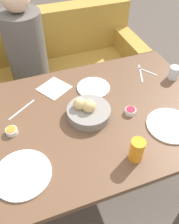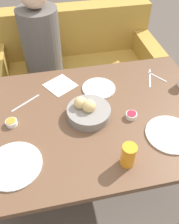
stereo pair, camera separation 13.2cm
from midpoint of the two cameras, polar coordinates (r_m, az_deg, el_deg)
The scene contains 16 objects.
ground_plane at distance 1.98m, azimuth -2.11°, elevation -16.75°, with size 10.00×10.00×0.00m, color #564C44.
dining_table at distance 1.41m, azimuth -2.83°, elevation -3.75°, with size 1.45×0.95×0.78m.
couch at distance 2.44m, azimuth -8.61°, elevation 9.14°, with size 1.53×0.70×0.90m.
seated_person at distance 2.17m, azimuth -15.76°, elevation 9.72°, with size 0.32×0.42×1.25m.
bread_basket at distance 1.32m, azimuth -3.08°, elevation 0.12°, with size 0.24×0.24×0.12m.
plate_near_left at distance 1.17m, azimuth -19.06°, elevation -14.13°, with size 0.27×0.27×0.01m.
plate_near_right at distance 1.34m, azimuth 16.26°, elevation -3.24°, with size 0.26×0.26×0.01m.
plate_far_center at distance 1.52m, azimuth -1.57°, elevation 5.78°, with size 0.21×0.21×0.01m.
juice_glass at distance 1.13m, azimuth 7.99°, elevation -9.26°, with size 0.07×0.07×0.12m.
water_tumbler at distance 1.65m, azimuth 17.55°, elevation 8.91°, with size 0.07×0.07×0.09m.
jam_bowl_berry at distance 1.36m, azimuth 7.11°, elevation 0.09°, with size 0.06×0.06×0.03m.
jam_bowl_honey at distance 1.33m, azimuth -20.99°, elevation -4.47°, with size 0.06×0.06×0.03m.
fork_silver at distance 1.45m, azimuth -18.47°, elevation 0.46°, with size 0.17×0.12×0.00m.
knife_silver at distance 1.67m, azimuth 9.99°, elevation 9.09°, with size 0.08×0.19×0.00m.
spoon_coffee at distance 1.69m, azimuth 11.54°, elevation 9.45°, with size 0.09×0.13×0.00m.
napkin at distance 1.54m, azimuth -10.95°, elevation 5.53°, with size 0.23×0.23×0.00m.
Camera 1 is at (-0.31, -0.87, 1.75)m, focal length 38.00 mm.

